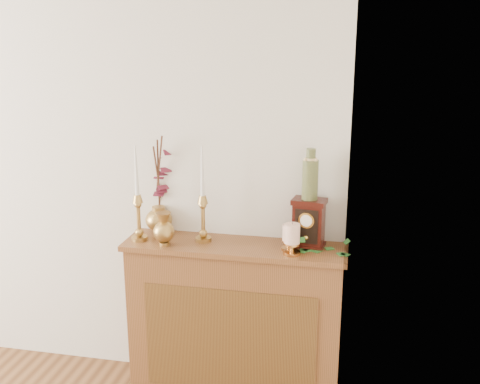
% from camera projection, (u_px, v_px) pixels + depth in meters
% --- Properties ---
extents(console_shelf, '(1.24, 0.34, 0.93)m').
position_uv_depth(console_shelf, '(235.00, 324.00, 3.24)').
color(console_shelf, brown).
rests_on(console_shelf, ground).
extents(candlestick_left, '(0.09, 0.09, 0.54)m').
position_uv_depth(candlestick_left, '(138.00, 210.00, 3.12)').
color(candlestick_left, '#B39547').
rests_on(candlestick_left, console_shelf).
extents(candlestick_center, '(0.09, 0.09, 0.54)m').
position_uv_depth(candlestick_center, '(203.00, 211.00, 3.11)').
color(candlestick_center, '#B39547').
rests_on(candlestick_center, console_shelf).
extents(bud_vase, '(0.12, 0.12, 0.19)m').
position_uv_depth(bud_vase, '(164.00, 229.00, 3.06)').
color(bud_vase, '#B39547').
rests_on(bud_vase, console_shelf).
extents(ginger_jar, '(0.23, 0.25, 0.58)m').
position_uv_depth(ginger_jar, '(162.00, 187.00, 3.27)').
color(ginger_jar, '#B39547').
rests_on(ginger_jar, console_shelf).
extents(pillar_candle_left, '(0.09, 0.09, 0.18)m').
position_uv_depth(pillar_candle_left, '(292.00, 238.00, 2.94)').
color(pillar_candle_left, '#C98C46').
rests_on(pillar_candle_left, console_shelf).
extents(pillar_candle_right, '(0.08, 0.08, 0.15)m').
position_uv_depth(pillar_candle_right, '(289.00, 236.00, 3.00)').
color(pillar_candle_right, '#C98C46').
rests_on(pillar_candle_right, console_shelf).
extents(ivy_garland, '(0.40, 0.20, 0.07)m').
position_uv_depth(ivy_garland, '(314.00, 246.00, 3.03)').
color(ivy_garland, '#2B6F2A').
rests_on(ivy_garland, console_shelf).
extents(mantel_clock, '(0.19, 0.15, 0.27)m').
position_uv_depth(mantel_clock, '(309.00, 223.00, 3.04)').
color(mantel_clock, '#380E0B').
rests_on(mantel_clock, console_shelf).
extents(ceramic_vase, '(0.09, 0.09, 0.28)m').
position_uv_depth(ceramic_vase, '(310.00, 177.00, 2.98)').
color(ceramic_vase, '#1B3627').
rests_on(ceramic_vase, mantel_clock).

